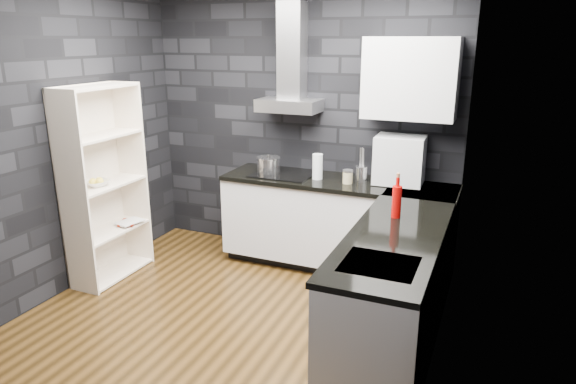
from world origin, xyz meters
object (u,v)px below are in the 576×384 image
Objects in this scene: pot at (268,165)px; fruit_bowl at (97,183)px; storage_jar at (348,177)px; bookshelf at (105,185)px; utensil_crock at (361,174)px; glass_vase at (317,167)px; red_bottle at (397,202)px; appliance_garage at (400,160)px.

pot is 1.61m from fruit_bowl.
storage_jar is 0.06× the size of bookshelf.
fruit_bowl is (-2.13, -1.12, -0.03)m from utensil_crock.
fruit_bowl is at bearing -149.16° from glass_vase.
bookshelf reaches higher than red_bottle.
pot is 0.13× the size of bookshelf.
fruit_bowl is at bearing -174.93° from red_bottle.
glass_vase is at bearing 41.81° from bookshelf.
fruit_bowl is at bearing -138.72° from pot.
utensil_crock is (0.09, 0.12, 0.02)m from storage_jar.
utensil_crock reaches higher than fruit_bowl.
utensil_crock is (0.40, 0.08, -0.05)m from glass_vase.
appliance_garage is 1.81× the size of red_bottle.
appliance_garage is at bearing 4.90° from pot.
red_bottle is 2.65m from fruit_bowl.
appliance_garage is 2.71m from bookshelf.
bookshelf reaches higher than pot.
appliance_garage is 2.08× the size of fruit_bowl.
utensil_crock is at bearing 3.54° from pot.
bookshelf is 8.61× the size of fruit_bowl.
fruit_bowl is (-2.04, -1.00, -0.02)m from storage_jar.
bookshelf reaches higher than fruit_bowl.
pot is at bearing 41.28° from fruit_bowl.
utensil_crock is (0.93, 0.06, -0.01)m from pot.
pot is 0.84m from storage_jar.
red_bottle reaches higher than fruit_bowl.
appliance_garage is (0.34, 0.05, 0.15)m from utensil_crock.
appliance_garage is at bearing 100.10° from red_bottle.
glass_vase is 1.15× the size of fruit_bowl.
red_bottle is at bearing 16.35° from bookshelf.
storage_jar reaches higher than fruit_bowl.
pot is at bearing 52.00° from bookshelf.
pot is at bearing -176.46° from utensil_crock.
glass_vase reaches higher than utensil_crock.
storage_jar is at bearing 26.07° from fruit_bowl.
glass_vase is 1.21m from red_bottle.
storage_jar is 0.26× the size of appliance_garage.
fruit_bowl is at bearing -76.81° from bookshelf.
pot is 1.65m from red_bottle.
red_bottle is 2.65m from bookshelf.
bookshelf is (-1.21, -0.97, -0.08)m from pot.
bookshelf is (-2.04, -0.91, -0.06)m from storage_jar.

